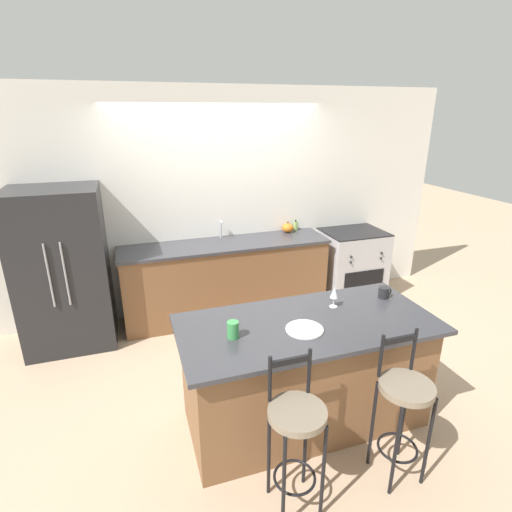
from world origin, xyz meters
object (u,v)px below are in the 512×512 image
oven_range (351,264)px  wine_glass (334,293)px  tumbler_cup (233,330)px  soap_bottle (296,226)px  bar_stool_far (404,402)px  dinner_plate (305,329)px  bar_stool_near (296,429)px  pumpkin_decoration (288,228)px  refrigerator (64,269)px  coffee_mug (384,292)px

oven_range → wine_glass: 2.27m
tumbler_cup → soap_bottle: soap_bottle is taller
bar_stool_far → tumbler_cup: bar_stool_far is taller
dinner_plate → soap_bottle: size_ratio=1.98×
bar_stool_near → pumpkin_decoration: pumpkin_decoration is taller
refrigerator → oven_range: 3.52m
refrigerator → coffee_mug: (2.71, -1.72, 0.10)m
pumpkin_decoration → bar_stool_near: bearing=-111.3°
oven_range → coffee_mug: 1.99m
soap_bottle → coffee_mug: bearing=-91.5°
coffee_mug → oven_range: bearing=66.1°
bar_stool_near → bar_stool_far: 0.77m
oven_range → tumbler_cup: (-2.18, -1.99, 0.50)m
tumbler_cup → soap_bottle: size_ratio=0.89×
pumpkin_decoration → wine_glass: bearing=-101.8°
oven_range → bar_stool_near: bearing=-126.7°
bar_stool_far → soap_bottle: 2.95m
dinner_plate → soap_bottle: bearing=68.1°
coffee_mug → dinner_plate: bearing=-162.0°
oven_range → tumbler_cup: size_ratio=7.44×
dinner_plate → coffee_mug: size_ratio=2.27×
oven_range → wine_glass: bearing=-125.5°
tumbler_cup → oven_range: bearing=42.4°
dinner_plate → wine_glass: (0.38, 0.26, 0.11)m
bar_stool_near → dinner_plate: 0.73m
refrigerator → oven_range: bearing=0.8°
bar_stool_far → wine_glass: 0.95m
tumbler_cup → bar_stool_far: bearing=-33.4°
refrigerator → pumpkin_decoration: (2.64, 0.25, 0.15)m
bar_stool_far → tumbler_cup: 1.23m
oven_range → tumbler_cup: tumbler_cup is taller
coffee_mug → pumpkin_decoration: 1.97m
dinner_plate → coffee_mug: 0.92m
refrigerator → soap_bottle: (2.77, 0.30, 0.15)m
refrigerator → dinner_plate: refrigerator is taller
oven_range → dinner_plate: oven_range is taller
bar_stool_near → tumbler_cup: size_ratio=8.55×
soap_bottle → bar_stool_far: bearing=-99.2°
refrigerator → dinner_plate: bearing=-47.4°
oven_range → wine_glass: wine_glass is taller
dinner_plate → tumbler_cup: (-0.52, 0.06, 0.05)m
bar_stool_far → bar_stool_near: bearing=179.7°
pumpkin_decoration → soap_bottle: bearing=21.5°
bar_stool_near → wine_glass: 1.17m
refrigerator → tumbler_cup: refrigerator is taller
bar_stool_far → wine_glass: wine_glass is taller
refrigerator → soap_bottle: 2.79m
bar_stool_near → soap_bottle: bearing=66.8°
dinner_plate → bar_stool_near: bearing=-118.0°
bar_stool_near → pumpkin_decoration: size_ratio=7.08×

